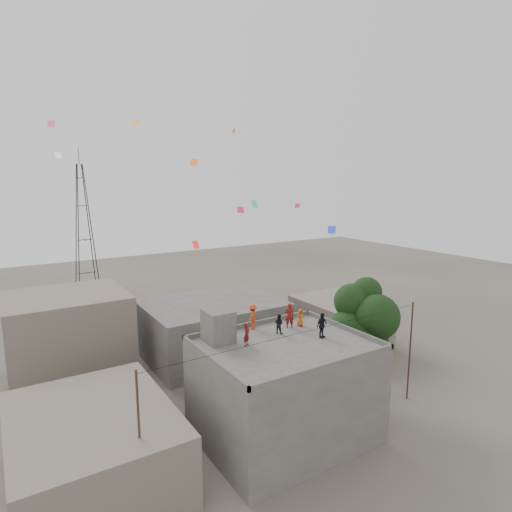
# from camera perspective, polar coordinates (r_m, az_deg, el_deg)

# --- Properties ---
(ground) EXTENTS (140.00, 140.00, 0.00)m
(ground) POSITION_cam_1_polar(r_m,az_deg,el_deg) (29.39, 3.73, -22.80)
(ground) COLOR #49443C
(ground) RESTS_ON ground
(main_building) EXTENTS (10.00, 8.00, 6.10)m
(main_building) POSITION_cam_1_polar(r_m,az_deg,el_deg) (27.85, 3.81, -17.52)
(main_building) COLOR #504E4B
(main_building) RESTS_ON ground
(parapet) EXTENTS (10.00, 8.00, 0.30)m
(parapet) POSITION_cam_1_polar(r_m,az_deg,el_deg) (26.52, 3.89, -11.38)
(parapet) COLOR #504E4B
(parapet) RESTS_ON main_building
(stair_head_box) EXTENTS (1.60, 1.80, 2.00)m
(stair_head_box) POSITION_cam_1_polar(r_m,az_deg,el_deg) (26.73, -5.06, -9.27)
(stair_head_box) COLOR #504E4B
(stair_head_box) RESTS_ON main_building
(neighbor_west) EXTENTS (8.00, 10.00, 4.00)m
(neighbor_west) POSITION_cam_1_polar(r_m,az_deg,el_deg) (26.23, -20.88, -22.75)
(neighbor_west) COLOR #6C6255
(neighbor_west) RESTS_ON ground
(neighbor_north) EXTENTS (12.00, 9.00, 5.00)m
(neighbor_north) POSITION_cam_1_polar(r_m,az_deg,el_deg) (40.08, -5.77, -9.56)
(neighbor_north) COLOR #504E4B
(neighbor_north) RESTS_ON ground
(neighbor_northwest) EXTENTS (9.00, 8.00, 7.00)m
(neighbor_northwest) POSITION_cam_1_polar(r_m,az_deg,el_deg) (38.29, -23.76, -9.76)
(neighbor_northwest) COLOR #6C6255
(neighbor_northwest) RESTS_ON ground
(neighbor_east) EXTENTS (7.00, 8.00, 4.40)m
(neighbor_east) POSITION_cam_1_polar(r_m,az_deg,el_deg) (43.59, 11.13, -8.48)
(neighbor_east) COLOR #6C6255
(neighbor_east) RESTS_ON ground
(tree) EXTENTS (4.90, 4.60, 9.10)m
(tree) POSITION_cam_1_polar(r_m,az_deg,el_deg) (31.60, 14.24, -8.37)
(tree) COLOR black
(tree) RESTS_ON ground
(utility_line) EXTENTS (20.12, 0.62, 7.40)m
(utility_line) POSITION_cam_1_polar(r_m,az_deg,el_deg) (26.88, 6.36, -16.78)
(utility_line) COLOR black
(utility_line) RESTS_ON ground
(transmission_tower) EXTENTS (2.97, 2.97, 20.01)m
(transmission_tower) POSITION_cam_1_polar(r_m,az_deg,el_deg) (61.23, -21.95, 2.93)
(transmission_tower) COLOR black
(transmission_tower) RESTS_ON ground
(person_red_adult) EXTENTS (0.74, 0.66, 1.71)m
(person_red_adult) POSITION_cam_1_polar(r_m,az_deg,el_deg) (29.12, 4.48, -7.92)
(person_red_adult) COLOR maroon
(person_red_adult) RESTS_ON main_building
(person_orange_child) EXTENTS (0.66, 0.51, 1.20)m
(person_orange_child) POSITION_cam_1_polar(r_m,az_deg,el_deg) (29.62, 5.95, -8.15)
(person_orange_child) COLOR #C05516
(person_orange_child) RESTS_ON main_building
(person_dark_child) EXTENTS (0.73, 0.79, 1.29)m
(person_dark_child) POSITION_cam_1_polar(r_m,az_deg,el_deg) (28.14, 3.05, -9.00)
(person_dark_child) COLOR black
(person_dark_child) RESTS_ON main_building
(person_dark_adult) EXTENTS (1.01, 0.59, 1.62)m
(person_dark_adult) POSITION_cam_1_polar(r_m,az_deg,el_deg) (27.61, 8.77, -9.13)
(person_dark_adult) COLOR black
(person_dark_adult) RESTS_ON main_building
(person_orange_adult) EXTENTS (1.26, 1.14, 1.70)m
(person_orange_adult) POSITION_cam_1_polar(r_m,az_deg,el_deg) (28.81, -0.47, -8.10)
(person_orange_adult) COLOR #C03E16
(person_orange_adult) RESTS_ON main_building
(person_red_child) EXTENTS (0.62, 0.56, 1.41)m
(person_red_child) POSITION_cam_1_polar(r_m,az_deg,el_deg) (26.12, -1.25, -10.40)
(person_red_child) COLOR maroon
(person_red_child) RESTS_ON main_building
(kites) EXTENTS (20.29, 17.32, 8.72)m
(kites) POSITION_cam_1_polar(r_m,az_deg,el_deg) (31.54, -3.51, 8.92)
(kites) COLOR red
(kites) RESTS_ON ground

